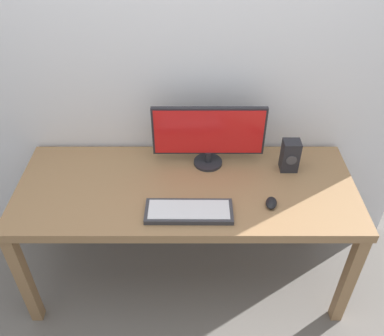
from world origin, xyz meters
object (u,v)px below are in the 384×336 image
at_px(speaker_right, 289,155).
at_px(desk, 185,196).
at_px(mouse, 270,203).
at_px(monitor, 207,134).
at_px(keyboard_primary, 188,211).

bearing_deg(speaker_right, desk, -165.73).
height_order(mouse, speaker_right, speaker_right).
distance_m(monitor, keyboard_primary, 0.46).
relative_size(monitor, mouse, 6.88).
bearing_deg(keyboard_primary, desk, 94.24).
bearing_deg(monitor, speaker_right, -7.41).
bearing_deg(desk, monitor, 59.07).
distance_m(desk, keyboard_primary, 0.23).
distance_m(keyboard_primary, speaker_right, 0.66).
relative_size(desk, monitor, 2.95).
height_order(monitor, mouse, monitor).
relative_size(desk, mouse, 20.29).
bearing_deg(mouse, monitor, 143.94).
bearing_deg(mouse, speaker_right, 77.63).
bearing_deg(desk, mouse, -19.26).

